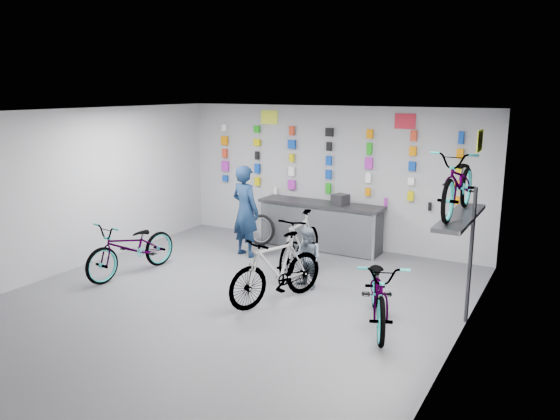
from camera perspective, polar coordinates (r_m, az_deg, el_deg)
The scene contains 20 objects.
floor at distance 8.86m, azimuth -5.79°, elevation -9.70°, with size 8.00×8.00×0.00m, color #4C4C50.
ceiling at distance 8.21m, azimuth -6.25°, elevation 10.07°, with size 8.00×8.00×0.00m, color white.
wall_back at distance 11.84m, azimuth 5.23°, elevation 3.54°, with size 7.00×7.00×0.00m, color #A9A9AB.
wall_left at distance 10.78m, azimuth -21.40°, elevation 1.83°, with size 8.00×8.00×0.00m, color #A9A9AB.
wall_right at distance 7.04m, azimuth 17.98°, elevation -3.27°, with size 8.00×8.00×0.00m, color #A9A9AB.
counter at distance 11.63m, azimuth 4.20°, elevation -1.71°, with size 2.70×0.66×1.00m.
merch_wall at distance 11.78m, azimuth 4.54°, elevation 4.97°, with size 5.55×0.08×1.57m.
wall_bracket at distance 8.23m, azimuth 18.49°, elevation -1.33°, with size 0.39×1.90×2.00m.
sign_left at distance 12.38m, azimuth -1.13°, elevation 9.66°, with size 0.42×0.02×0.30m, color #EDFE32.
sign_right at distance 11.14m, azimuth 12.94°, elevation 9.02°, with size 0.42×0.02×0.30m, color red.
sign_side at distance 8.01m, azimuth 20.15°, elevation 6.81°, with size 0.02×0.40×0.30m, color #EDFE32.
bike_left at distance 10.34m, azimuth -15.21°, elevation -3.78°, with size 0.68×1.96×1.03m, color gray.
bike_center at distance 8.71m, azimuth -0.36°, elevation -6.15°, with size 0.52×1.85×1.11m, color gray.
bike_right at distance 8.01m, azimuth 10.34°, elevation -8.27°, with size 0.70×2.00×1.05m, color gray.
bike_service at distance 10.15m, azimuth 2.12°, elevation -3.39°, with size 0.52×1.86×1.12m, color gray.
bike_wall at distance 8.13m, azimuth 18.24°, elevation 2.76°, with size 0.63×1.80×0.95m, color gray.
clerk at distance 11.04m, azimuth -3.64°, elevation -0.11°, with size 0.68×0.45×1.86m, color #102443.
customer at distance 9.30m, azimuth 2.92°, elevation -5.09°, with size 0.52×0.40×1.06m, color slate.
spare_wheel at distance 11.93m, azimuth -2.01°, elevation -2.08°, with size 0.68×0.19×0.68m.
register at distance 11.33m, azimuth 6.32°, elevation 1.09°, with size 0.28×0.30×0.22m, color black.
Camera 1 is at (4.76, -6.68, 3.35)m, focal length 35.00 mm.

